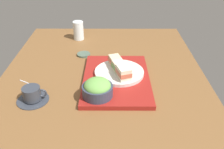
{
  "coord_description": "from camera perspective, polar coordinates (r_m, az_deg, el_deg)",
  "views": [
    {
      "loc": [
        -96.45,
        -4.63,
        63.37
      ],
      "look_at": [
        -0.89,
        -4.32,
        5.0
      ],
      "focal_mm": 39.44,
      "sensor_mm": 36.0,
      "label": 1
    }
  ],
  "objects": [
    {
      "name": "small_sauce_dish",
      "position": [
        1.41,
        -6.58,
        4.65
      ],
      "size": [
        7.42,
        7.42,
        1.11
      ],
      "primitive_type": "cylinder",
      "color": "#4C6051",
      "rests_on": "ground_plane"
    },
    {
      "name": "coffee_cup",
      "position": [
        1.08,
        -18.0,
        -4.55
      ],
      "size": [
        13.4,
        13.4,
        6.4
      ],
      "color": "#333842",
      "rests_on": "ground_plane"
    },
    {
      "name": "sandwich_middle",
      "position": [
        1.16,
        1.71,
        1.78
      ],
      "size": [
        9.03,
        7.65,
        4.45
      ],
      "color": "beige",
      "rests_on": "sandwich_plate"
    },
    {
      "name": "teaspoon",
      "position": [
        1.2,
        -18.67,
        -1.99
      ],
      "size": [
        5.37,
        8.05,
        0.8
      ],
      "color": "silver",
      "rests_on": "ground_plane"
    },
    {
      "name": "drinking_glass",
      "position": [
        1.6,
        -7.79,
        10.08
      ],
      "size": [
        6.54,
        6.54,
        11.61
      ],
      "primitive_type": "cylinder",
      "color": "silver",
      "rests_on": "ground_plane"
    },
    {
      "name": "ground_plane",
      "position": [
        1.16,
        -2.13,
        -2.5
      ],
      "size": [
        140.0,
        100.0,
        3.0
      ],
      "primitive_type": "cube",
      "color": "brown"
    },
    {
      "name": "sandwich_near",
      "position": [
        1.11,
        2.7,
        0.51
      ],
      "size": [
        9.1,
        7.57,
        5.61
      ],
      "color": "#EFE5C1",
      "rests_on": "sandwich_plate"
    },
    {
      "name": "salad_bowl",
      "position": [
        1.02,
        -3.39,
        -3.22
      ],
      "size": [
        12.84,
        12.84,
        7.87
      ],
      "color": "#33384C",
      "rests_on": "serving_tray"
    },
    {
      "name": "serving_tray",
      "position": [
        1.16,
        1.02,
        -1.03
      ],
      "size": [
        43.89,
        30.9,
        2.08
      ],
      "primitive_type": "cube",
      "color": "maroon",
      "rests_on": "ground_plane"
    },
    {
      "name": "sandwich_far",
      "position": [
        1.21,
        0.81,
        3.15
      ],
      "size": [
        9.14,
        7.66,
        4.33
      ],
      "color": "beige",
      "rests_on": "sandwich_plate"
    },
    {
      "name": "sandwich_plate",
      "position": [
        1.18,
        1.69,
        0.5
      ],
      "size": [
        23.54,
        23.54,
        1.61
      ],
      "primitive_type": "cylinder",
      "color": "silver",
      "rests_on": "serving_tray"
    }
  ]
}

